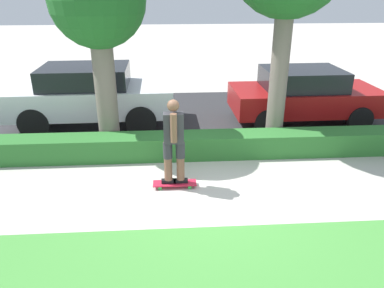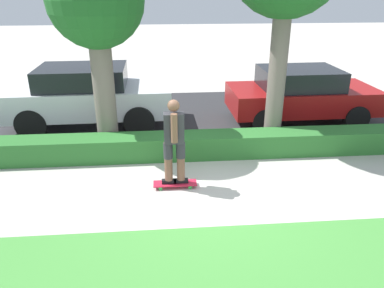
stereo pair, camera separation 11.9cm
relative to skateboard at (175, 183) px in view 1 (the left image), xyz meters
The scene contains 8 objects.
ground_plane 0.64m from the skateboard, 27.13° to the right, with size 60.00×60.00×0.00m, color #BCB7AD.
street_asphalt 3.95m from the skateboard, 81.78° to the left, with size 12.92×5.00×0.01m.
hedge_row 1.44m from the skateboard, 66.68° to the left, with size 12.92×0.60×0.50m.
skateboard is the anchor object (origin of this frame).
skater_person 0.86m from the skateboard, behind, with size 0.48×0.41×1.58m.
tree_near 3.76m from the skateboard, 127.29° to the left, with size 1.90×1.90×4.12m.
parked_car_front 4.06m from the skateboard, 120.97° to the left, with size 4.13×1.84×1.56m.
parked_car_middle 4.88m from the skateboard, 43.67° to the left, with size 3.85×1.80×1.43m.
Camera 1 is at (-0.65, -5.74, 3.45)m, focal length 35.00 mm.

